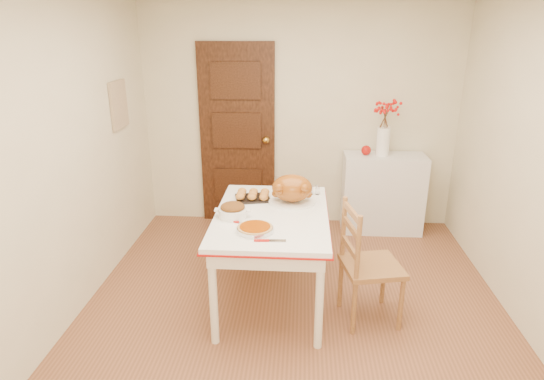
# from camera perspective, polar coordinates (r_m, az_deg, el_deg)

# --- Properties ---
(floor) EXTENTS (3.50, 4.00, 0.00)m
(floor) POSITION_cam_1_polar(r_m,az_deg,el_deg) (3.81, 2.67, -15.76)
(floor) COLOR brown
(floor) RESTS_ON ground
(wall_back) EXTENTS (3.50, 0.00, 2.50)m
(wall_back) POSITION_cam_1_polar(r_m,az_deg,el_deg) (5.19, 3.42, 9.09)
(wall_back) COLOR beige
(wall_back) RESTS_ON ground
(wall_front) EXTENTS (3.50, 0.00, 2.50)m
(wall_front) POSITION_cam_1_polar(r_m,az_deg,el_deg) (1.47, 1.51, -21.58)
(wall_front) COLOR beige
(wall_front) RESTS_ON ground
(wall_left) EXTENTS (0.00, 4.00, 2.50)m
(wall_left) POSITION_cam_1_polar(r_m,az_deg,el_deg) (3.71, -25.19, 2.79)
(wall_left) COLOR beige
(wall_left) RESTS_ON ground
(door_back) EXTENTS (0.85, 0.06, 2.06)m
(door_back) POSITION_cam_1_polar(r_m,az_deg,el_deg) (5.26, -4.34, 6.76)
(door_back) COLOR black
(door_back) RESTS_ON ground
(photo_board) EXTENTS (0.03, 0.35, 0.45)m
(photo_board) POSITION_cam_1_polar(r_m,az_deg,el_deg) (4.70, -18.57, 10.08)
(photo_board) COLOR #C8B485
(photo_board) RESTS_ON ground
(sideboard) EXTENTS (0.88, 0.39, 0.88)m
(sideboard) POSITION_cam_1_polar(r_m,az_deg,el_deg) (5.27, 13.61, -0.40)
(sideboard) COLOR silver
(sideboard) RESTS_ON floor
(kitchen_table) EXTENTS (0.92, 1.34, 0.80)m
(kitchen_table) POSITION_cam_1_polar(r_m,az_deg,el_deg) (3.83, -0.05, -8.45)
(kitchen_table) COLOR white
(kitchen_table) RESTS_ON floor
(chair_oak) EXTENTS (0.51, 0.51, 0.97)m
(chair_oak) POSITION_cam_1_polar(r_m,az_deg,el_deg) (3.65, 12.36, -8.94)
(chair_oak) COLOR #945E3D
(chair_oak) RESTS_ON floor
(berry_vase) EXTENTS (0.33, 0.33, 0.63)m
(berry_vase) POSITION_cam_1_polar(r_m,az_deg,el_deg) (5.06, 13.83, 7.70)
(berry_vase) COLOR white
(berry_vase) RESTS_ON sideboard
(apple) EXTENTS (0.11, 0.11, 0.11)m
(apple) POSITION_cam_1_polar(r_m,az_deg,el_deg) (5.09, 11.66, 4.88)
(apple) COLOR #A10D08
(apple) RESTS_ON sideboard
(turkey_platter) EXTENTS (0.46, 0.41, 0.25)m
(turkey_platter) POSITION_cam_1_polar(r_m,az_deg,el_deg) (3.81, 2.51, 0.05)
(turkey_platter) COLOR #91430F
(turkey_platter) RESTS_ON kitchen_table
(pumpkin_pie) EXTENTS (0.33, 0.33, 0.06)m
(pumpkin_pie) POSITION_cam_1_polar(r_m,az_deg,el_deg) (3.34, -2.13, -4.76)
(pumpkin_pie) COLOR #853300
(pumpkin_pie) RESTS_ON kitchen_table
(stuffing_dish) EXTENTS (0.29, 0.23, 0.11)m
(stuffing_dish) POSITION_cam_1_polar(r_m,az_deg,el_deg) (3.58, -4.92, -2.54)
(stuffing_dish) COLOR brown
(stuffing_dish) RESTS_ON kitchen_table
(rolls_tray) EXTENTS (0.33, 0.29, 0.08)m
(rolls_tray) POSITION_cam_1_polar(r_m,az_deg,el_deg) (3.94, -2.42, -0.64)
(rolls_tray) COLOR #B07A2D
(rolls_tray) RESTS_ON kitchen_table
(pie_server) EXTENTS (0.23, 0.08, 0.01)m
(pie_server) POSITION_cam_1_polar(r_m,az_deg,el_deg) (3.20, -0.25, -6.33)
(pie_server) COLOR silver
(pie_server) RESTS_ON kitchen_table
(carving_knife) EXTENTS (0.25, 0.14, 0.01)m
(carving_knife) POSITION_cam_1_polar(r_m,az_deg,el_deg) (3.47, -3.65, -4.15)
(carving_knife) COLOR silver
(carving_knife) RESTS_ON kitchen_table
(drinking_glass) EXTENTS (0.07, 0.07, 0.12)m
(drinking_glass) POSITION_cam_1_polar(r_m,az_deg,el_deg) (4.09, 1.64, 0.46)
(drinking_glass) COLOR white
(drinking_glass) RESTS_ON kitchen_table
(shaker_pair) EXTENTS (0.10, 0.05, 0.09)m
(shaker_pair) POSITION_cam_1_polar(r_m,az_deg,el_deg) (4.06, 5.31, 0.06)
(shaker_pair) COLOR white
(shaker_pair) RESTS_ON kitchen_table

